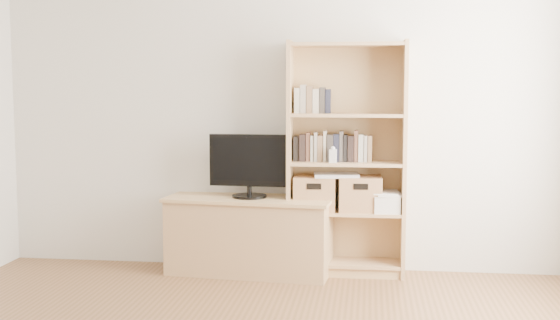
% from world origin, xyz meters
% --- Properties ---
extents(back_wall, '(4.50, 0.02, 2.60)m').
position_xyz_m(back_wall, '(0.00, 2.50, 1.30)').
color(back_wall, silver).
rests_on(back_wall, floor).
extents(tv_stand, '(1.28, 0.59, 0.57)m').
position_xyz_m(tv_stand, '(-0.22, 2.27, 0.28)').
color(tv_stand, tan).
rests_on(tv_stand, floor).
extents(bookshelf, '(0.90, 0.33, 1.79)m').
position_xyz_m(bookshelf, '(0.52, 2.34, 0.90)').
color(bookshelf, tan).
rests_on(bookshelf, floor).
extents(television, '(0.62, 0.08, 0.48)m').
position_xyz_m(television, '(-0.22, 2.27, 0.84)').
color(television, black).
rests_on(television, tv_stand).
extents(books_row_mid, '(0.75, 0.15, 0.20)m').
position_xyz_m(books_row_mid, '(0.52, 2.36, 0.98)').
color(books_row_mid, black).
rests_on(books_row_mid, bookshelf).
extents(books_row_upper, '(0.36, 0.14, 0.19)m').
position_xyz_m(books_row_upper, '(0.32, 2.36, 1.34)').
color(books_row_upper, black).
rests_on(books_row_upper, bookshelf).
extents(baby_monitor, '(0.06, 0.04, 0.10)m').
position_xyz_m(baby_monitor, '(0.42, 2.24, 0.93)').
color(baby_monitor, white).
rests_on(baby_monitor, bookshelf).
extents(basket_left, '(0.32, 0.27, 0.26)m').
position_xyz_m(basket_left, '(0.28, 2.33, 0.63)').
color(basket_left, '#B0764F').
rests_on(basket_left, bookshelf).
extents(basket_right, '(0.33, 0.28, 0.27)m').
position_xyz_m(basket_right, '(0.63, 2.34, 0.63)').
color(basket_right, '#B0764F').
rests_on(basket_right, bookshelf).
extents(laptop, '(0.36, 0.27, 0.03)m').
position_xyz_m(laptop, '(0.44, 2.33, 0.77)').
color(laptop, silver).
rests_on(laptop, basket_left).
extents(magazine_stack, '(0.21, 0.29, 0.13)m').
position_xyz_m(magazine_stack, '(0.82, 2.34, 0.56)').
color(magazine_stack, silver).
rests_on(magazine_stack, bookshelf).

